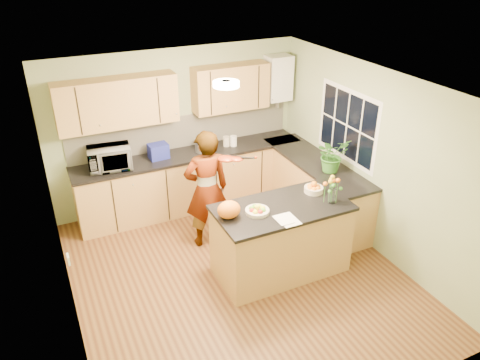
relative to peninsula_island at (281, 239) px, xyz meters
name	(u,v)px	position (x,y,z in m)	size (l,w,h in m)	color
floor	(238,275)	(-0.55, 0.13, -0.48)	(4.50, 4.50, 0.00)	#512D17
ceiling	(237,87)	(-0.55, 0.13, 2.02)	(4.00, 4.50, 0.02)	white
wall_back	(177,129)	(-0.55, 2.38, 0.77)	(4.00, 0.02, 2.50)	#90A072
wall_front	(357,314)	(-0.55, -2.12, 0.77)	(4.00, 0.02, 2.50)	#90A072
wall_left	(60,231)	(-2.55, 0.13, 0.77)	(0.02, 4.50, 2.50)	#90A072
wall_right	(372,161)	(1.45, 0.13, 0.77)	(0.02, 4.50, 2.50)	#90A072
back_counter	(192,180)	(-0.45, 2.07, -0.01)	(3.64, 0.62, 0.94)	#B68B48
right_counter	(314,189)	(1.15, 0.98, -0.01)	(0.62, 2.24, 0.94)	#B68B48
splashback	(184,131)	(-0.45, 2.36, 0.72)	(3.60, 0.02, 0.52)	beige
upper_cabinets	(167,96)	(-0.73, 2.21, 1.37)	(3.20, 0.34, 0.70)	#B68B48
boiler	(278,78)	(1.15, 2.22, 1.41)	(0.40, 0.30, 0.86)	white
window_right	(347,125)	(1.44, 0.73, 1.07)	(0.01, 1.30, 1.05)	white
light_switch	(68,259)	(-2.53, -0.47, 0.82)	(0.02, 0.09, 0.09)	white
ceiling_lamp	(226,84)	(-0.55, 0.43, 1.98)	(0.30, 0.30, 0.07)	#FFEABF
peninsula_island	(281,239)	(0.00, 0.00, 0.00)	(1.69, 0.86, 0.97)	#B68B48
fruit_dish	(257,210)	(-0.35, 0.00, 0.52)	(0.29, 0.29, 0.10)	beige
orange_bowl	(314,188)	(0.55, 0.15, 0.54)	(0.25, 0.25, 0.14)	beige
flower_vase	(333,183)	(0.60, -0.18, 0.77)	(0.23, 0.23, 0.43)	silver
orange_bag	(229,210)	(-0.70, 0.05, 0.59)	(0.28, 0.24, 0.21)	orange
papers	(288,220)	(-0.10, -0.30, 0.49)	(0.22, 0.30, 0.01)	white
violinist	(207,190)	(-0.61, 0.99, 0.37)	(0.63, 0.41, 1.71)	#D8A384
violin	(226,159)	(-0.41, 0.77, 0.89)	(0.53, 0.21, 0.11)	#551705
microwave	(109,158)	(-1.69, 2.04, 0.62)	(0.60, 0.40, 0.33)	white
blue_box	(158,151)	(-0.95, 2.09, 0.57)	(0.29, 0.21, 0.23)	navy
kettle	(200,144)	(-0.29, 2.05, 0.58)	(0.16, 0.16, 0.30)	#B4B4B9
jar_cream	(226,141)	(0.16, 2.08, 0.54)	(0.10, 0.10, 0.16)	beige
jar_white	(233,141)	(0.27, 2.04, 0.54)	(0.11, 0.11, 0.17)	white
potted_plant	(332,155)	(1.15, 0.62, 0.70)	(0.45, 0.39, 0.50)	#397D29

